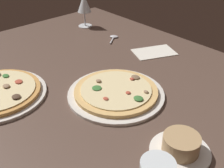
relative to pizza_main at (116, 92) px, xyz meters
The scene contains 6 objects.
dining_table 6.07cm from the pizza_main, 11.34° to the right, with size 150.00×110.00×4.00cm, color brown.
pizza_main is the anchor object (origin of this frame).
ramekin_on_saucer 30.14cm from the pizza_main, 169.52° to the left, with size 15.39×15.39×5.30cm.
wine_glass_far 66.47cm from the pizza_main, 28.55° to the right, with size 7.08×7.08×16.78cm.
paper_menu 36.51cm from the pizza_main, 69.30° to the right, with size 11.00×17.35×0.30cm, color silver.
spoon 47.78cm from the pizza_main, 41.24° to the right, with size 7.52×9.18×1.00cm.
Camera 1 is at (-61.04, 53.24, 56.42)cm, focal length 45.06 mm.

